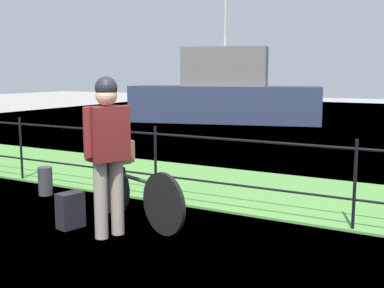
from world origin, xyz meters
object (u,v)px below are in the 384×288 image
object	(u,v)px
wooden_crate	(117,150)
backpack_on_paving	(70,210)
moored_boat_near	(225,95)
terrier_dog	(118,134)
cyclist_person	(108,143)
bicycle_main	(135,193)
mooring_bollard	(45,181)

from	to	relation	value
wooden_crate	backpack_on_paving	bearing A→B (deg)	-108.99
moored_boat_near	terrier_dog	bearing A→B (deg)	-71.29
terrier_dog	cyclist_person	xyz separation A→B (m)	(0.33, -0.59, -0.01)
bicycle_main	moored_boat_near	size ratio (longest dim) A/B	0.24
backpack_on_paving	mooring_bollard	size ratio (longest dim) A/B	0.99
bicycle_main	wooden_crate	xyz separation A→B (m)	(-0.35, 0.12, 0.45)
wooden_crate	moored_boat_near	world-z (taller)	moored_boat_near
bicycle_main	mooring_bollard	size ratio (longest dim) A/B	3.98
wooden_crate	terrier_dog	xyz separation A→B (m)	(0.02, -0.01, 0.20)
cyclist_person	mooring_bollard	size ratio (longest dim) A/B	4.17
mooring_bollard	moored_boat_near	distance (m)	10.57
bicycle_main	terrier_dog	bearing A→B (deg)	160.37
terrier_dog	bicycle_main	bearing A→B (deg)	-19.63
mooring_bollard	moored_boat_near	bearing A→B (deg)	101.26
cyclist_person	moored_boat_near	xyz separation A→B (m)	(-3.93, 11.24, -0.05)
wooden_crate	bicycle_main	bearing A→B (deg)	-19.63
terrier_dog	backpack_on_paving	xyz separation A→B (m)	(-0.23, -0.59, -0.81)
wooden_crate	terrier_dog	bearing A→B (deg)	-19.63
wooden_crate	cyclist_person	bearing A→B (deg)	-59.77
wooden_crate	moored_boat_near	size ratio (longest dim) A/B	0.06
wooden_crate	moored_boat_near	bearing A→B (deg)	108.61
wooden_crate	mooring_bollard	xyz separation A→B (m)	(-1.53, 0.30, -0.61)
terrier_dog	backpack_on_paving	bearing A→B (deg)	-111.24
terrier_dog	backpack_on_paving	world-z (taller)	terrier_dog
bicycle_main	cyclist_person	distance (m)	0.80
wooden_crate	mooring_bollard	distance (m)	1.67
backpack_on_paving	bicycle_main	bearing A→B (deg)	-35.57
terrier_dog	moored_boat_near	size ratio (longest dim) A/B	0.05
mooring_bollard	terrier_dog	bearing A→B (deg)	-11.36
bicycle_main	cyclist_person	bearing A→B (deg)	-89.27
bicycle_main	moored_boat_near	world-z (taller)	moored_boat_near
bicycle_main	moored_boat_near	xyz separation A→B (m)	(-3.93, 10.76, 0.59)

